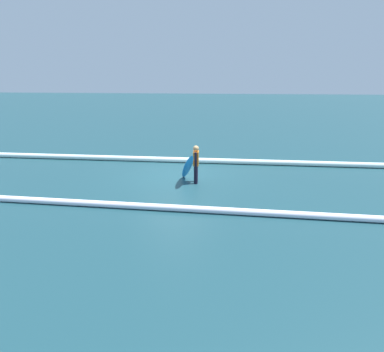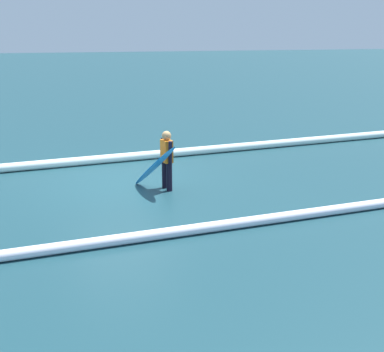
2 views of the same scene
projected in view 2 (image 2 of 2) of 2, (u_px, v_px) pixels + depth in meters
name	position (u px, v px, depth m)	size (l,w,h in m)	color
ground_plane	(121.00, 184.00, 12.68)	(190.38, 190.38, 0.00)	#183C45
surfer	(167.00, 157.00, 12.01)	(0.24, 0.58, 1.42)	black
surfboard	(154.00, 166.00, 11.93)	(0.86, 1.54, 1.24)	#268CE5
wave_crest_foreground	(58.00, 163.00, 14.18)	(0.25, 0.25, 24.12)	white
wave_crest_midground	(126.00, 239.00, 9.02)	(0.20, 0.20, 19.80)	white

